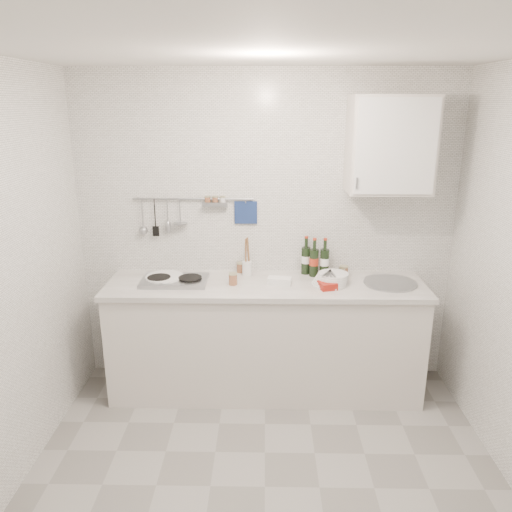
{
  "coord_description": "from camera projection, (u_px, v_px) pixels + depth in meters",
  "views": [
    {
      "loc": [
        -0.01,
        -2.49,
        2.25
      ],
      "look_at": [
        -0.07,
        0.9,
        1.2
      ],
      "focal_mm": 35.0,
      "sensor_mm": 36.0,
      "label": 1
    }
  ],
  "objects": [
    {
      "name": "utensil_crock",
      "position": [
        247.0,
        266.0,
        3.97
      ],
      "size": [
        0.08,
        0.08,
        0.32
      ],
      "rotation": [
        0.0,
        0.0,
        -0.31
      ],
      "color": "white",
      "rests_on": "counter"
    },
    {
      "name": "wine_bottles",
      "position": [
        315.0,
        257.0,
        3.95
      ],
      "size": [
        0.22,
        0.13,
        0.31
      ],
      "rotation": [
        0.0,
        0.0,
        -0.39
      ],
      "color": "black",
      "rests_on": "counter"
    },
    {
      "name": "wall_cabinet",
      "position": [
        390.0,
        145.0,
        3.62
      ],
      "size": [
        0.6,
        0.38,
        0.7
      ],
      "color": "beige",
      "rests_on": "back_wall"
    },
    {
      "name": "counter",
      "position": [
        266.0,
        340.0,
        3.97
      ],
      "size": [
        2.44,
        0.64,
        0.96
      ],
      "color": "beige",
      "rests_on": "floor"
    },
    {
      "name": "back_wall",
      "position": [
        266.0,
        232.0,
        4.01
      ],
      "size": [
        3.0,
        0.02,
        2.5
      ],
      "primitive_type": "cube",
      "color": "silver",
      "rests_on": "floor"
    },
    {
      "name": "jar_d",
      "position": [
        233.0,
        279.0,
        3.78
      ],
      "size": [
        0.07,
        0.07,
        0.09
      ],
      "rotation": [
        0.0,
        0.0,
        0.12
      ],
      "color": "brown",
      "rests_on": "counter"
    },
    {
      "name": "strawberry_punnet",
      "position": [
        327.0,
        285.0,
        3.7
      ],
      "size": [
        0.15,
        0.15,
        0.05
      ],
      "primitive_type": "cube",
      "rotation": [
        0.0,
        0.0,
        0.3
      ],
      "color": "red",
      "rests_on": "counter"
    },
    {
      "name": "ceiling",
      "position": [
        268.0,
        45.0,
        2.3
      ],
      "size": [
        3.0,
        3.0,
        0.0
      ],
      "primitive_type": "plane",
      "rotation": [
        3.14,
        0.0,
        0.0
      ],
      "color": "silver",
      "rests_on": "back_wall"
    },
    {
      "name": "floor",
      "position": [
        265.0,
        487.0,
        3.04
      ],
      "size": [
        3.0,
        3.0,
        0.0
      ],
      "primitive_type": "plane",
      "color": "slate",
      "rests_on": "ground"
    },
    {
      "name": "jar_a",
      "position": [
        240.0,
        267.0,
        4.05
      ],
      "size": [
        0.06,
        0.06,
        0.08
      ],
      "rotation": [
        0.0,
        0.0,
        0.4
      ],
      "color": "brown",
      "rests_on": "counter"
    },
    {
      "name": "plate_stack_hob",
      "position": [
        164.0,
        279.0,
        3.86
      ],
      "size": [
        0.31,
        0.31,
        0.04
      ],
      "rotation": [
        0.0,
        0.0,
        0.4
      ],
      "color": "#5382BC",
      "rests_on": "counter"
    },
    {
      "name": "jar_c",
      "position": [
        344.0,
        272.0,
        3.93
      ],
      "size": [
        0.07,
        0.07,
        0.1
      ],
      "rotation": [
        0.0,
        0.0,
        0.27
      ],
      "color": "brown",
      "rests_on": "counter"
    },
    {
      "name": "jar_b",
      "position": [
        343.0,
        272.0,
        3.93
      ],
      "size": [
        0.07,
        0.07,
        0.09
      ],
      "rotation": [
        0.0,
        0.0,
        -0.37
      ],
      "color": "brown",
      "rests_on": "counter"
    },
    {
      "name": "butter_dish",
      "position": [
        280.0,
        281.0,
        3.79
      ],
      "size": [
        0.19,
        0.11,
        0.05
      ],
      "primitive_type": "cube",
      "rotation": [
        0.0,
        0.0,
        -0.15
      ],
      "color": "white",
      "rests_on": "counter"
    },
    {
      "name": "plate_stack_sink",
      "position": [
        331.0,
        279.0,
        3.78
      ],
      "size": [
        0.28,
        0.27,
        0.09
      ],
      "rotation": [
        0.0,
        0.0,
        -0.19
      ],
      "color": "white",
      "rests_on": "counter"
    },
    {
      "name": "wall_rail",
      "position": [
        191.0,
        211.0,
        3.94
      ],
      "size": [
        0.98,
        0.09,
        0.34
      ],
      "color": "#93969B",
      "rests_on": "back_wall"
    }
  ]
}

